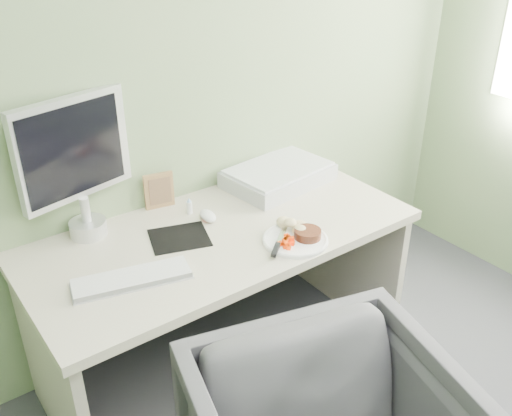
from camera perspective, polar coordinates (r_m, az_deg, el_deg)
wall_back at (r=2.41m, az=-9.00°, el=14.28°), size 3.50×0.00×3.50m
desk at (r=2.44m, az=-3.37°, el=-6.03°), size 1.60×0.75×0.73m
plate at (r=2.27m, az=3.94°, el=-3.22°), size 0.26×0.26×0.01m
steak at (r=2.27m, az=5.18°, el=-2.58°), size 0.12×0.12×0.03m
potato_pile at (r=2.31m, az=3.67°, el=-1.57°), size 0.13×0.10×0.06m
carrot_heap at (r=2.22m, az=3.28°, el=-3.19°), size 0.07×0.07×0.04m
steak_knife at (r=2.20m, az=2.18°, el=-3.71°), size 0.19×0.16×0.02m
mousepad at (r=2.31m, az=-7.68°, el=-2.95°), size 0.28×0.26×0.00m
keyboard at (r=2.08m, az=-12.32°, el=-6.86°), size 0.43×0.22×0.02m
computer_mouse at (r=2.42m, az=-4.83°, el=-0.79°), size 0.07×0.11×0.04m
photo_frame at (r=2.52m, az=-9.68°, el=1.74°), size 0.13×0.04×0.16m
eyedrop_bottle at (r=2.47m, az=-6.69°, el=0.17°), size 0.03×0.03×0.08m
scanner at (r=2.72m, az=2.25°, el=3.23°), size 0.52×0.38×0.08m
monitor at (r=2.29m, az=-17.59°, el=4.54°), size 0.47×0.18×0.57m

